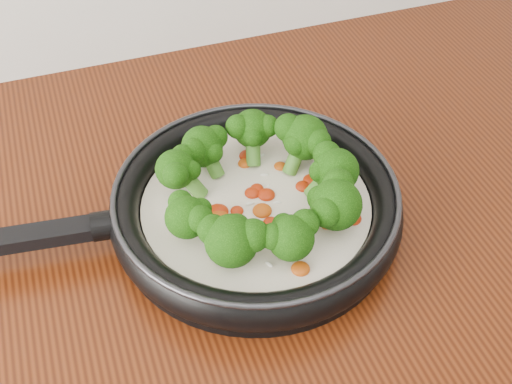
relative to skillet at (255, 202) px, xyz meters
name	(u,v)px	position (x,y,z in m)	size (l,w,h in m)	color
skillet	(255,202)	(0.00, 0.00, 0.00)	(0.52, 0.36, 0.10)	black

